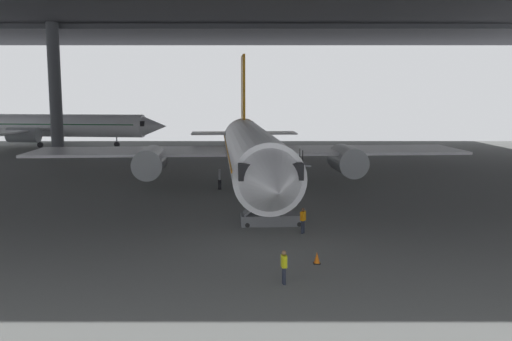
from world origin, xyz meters
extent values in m
plane|color=slate|center=(0.00, 0.00, 0.00)|extent=(110.00, 110.00, 0.00)
cylinder|color=#4C4F54|center=(-27.39, 28.97, 8.98)|extent=(1.65, 1.65, 17.95)
cube|color=#4C4F54|center=(0.00, 30.25, 17.55)|extent=(115.50, 0.50, 0.70)
cylinder|color=white|center=(-0.64, -0.51, 3.69)|extent=(6.39, 31.33, 4.17)
cone|color=white|center=(0.61, -17.89, 3.69)|extent=(4.44, 5.29, 4.09)
cube|color=black|center=(0.42, -15.26, 4.21)|extent=(3.75, 3.17, 0.92)
cone|color=white|center=(-1.89, 16.88, 4.10)|extent=(4.02, 6.91, 3.55)
cube|color=orange|center=(-1.70, 14.25, 9.19)|extent=(0.57, 4.56, 6.83)
cube|color=white|center=(1.29, 13.33, 4.31)|extent=(5.54, 3.79, 0.16)
cube|color=white|center=(-4.54, 12.91, 4.31)|extent=(5.54, 3.79, 0.16)
cube|color=white|center=(9.78, 5.29, 3.27)|extent=(17.95, 8.82, 0.24)
cylinder|color=#9EA3A8|center=(7.85, 2.88, 2.54)|extent=(2.97, 5.60, 2.59)
cube|color=white|center=(-11.79, 3.74, 3.27)|extent=(17.95, 8.82, 0.24)
cylinder|color=#9EA3A8|center=(-9.54, 1.63, 2.54)|extent=(2.97, 5.60, 2.59)
cube|color=orange|center=(-0.64, -0.51, 4.00)|extent=(6.31, 29.06, 0.16)
cylinder|color=#9EA3A8|center=(0.10, -10.91, 1.25)|extent=(0.20, 0.20, 1.15)
cylinder|color=black|center=(0.10, -10.91, 0.45)|extent=(0.36, 0.92, 0.90)
cylinder|color=#9EA3A8|center=(1.82, 2.71, 1.25)|extent=(0.20, 0.20, 1.15)
cylinder|color=black|center=(1.82, 2.71, 0.45)|extent=(0.36, 0.92, 0.90)
cylinder|color=#9EA3A8|center=(-3.54, 2.33, 1.25)|extent=(0.20, 0.20, 1.15)
cylinder|color=black|center=(-3.54, 2.33, 0.45)|extent=(0.36, 0.92, 0.90)
cube|color=slate|center=(0.75, -11.06, 0.35)|extent=(4.17, 1.79, 0.70)
cube|color=slate|center=(0.75, -11.06, 2.30)|extent=(3.86, 1.57, 3.29)
cube|color=slate|center=(2.60, -10.92, 3.90)|extent=(1.19, 1.38, 0.12)
cylinder|color=black|center=(2.56, -10.32, 4.40)|extent=(0.06, 0.06, 1.00)
cylinder|color=black|center=(2.64, -11.52, 4.40)|extent=(0.06, 0.06, 1.00)
cylinder|color=black|center=(2.36, -10.24, 0.15)|extent=(0.31, 0.14, 0.30)
cylinder|color=black|center=(2.46, -11.63, 0.15)|extent=(0.31, 0.14, 0.30)
cylinder|color=black|center=(-0.96, -10.48, 0.15)|extent=(0.31, 0.14, 0.30)
cylinder|color=black|center=(-0.86, -11.87, 0.15)|extent=(0.31, 0.14, 0.30)
cylinder|color=#232838|center=(0.95, -22.60, 0.39)|extent=(0.14, 0.14, 0.78)
cylinder|color=#232838|center=(0.91, -22.42, 0.39)|extent=(0.14, 0.14, 0.78)
cube|color=yellow|center=(0.93, -22.51, 1.05)|extent=(0.28, 0.39, 0.55)
cylinder|color=yellow|center=(0.97, -22.74, 1.08)|extent=(0.09, 0.09, 0.52)
cylinder|color=yellow|center=(0.89, -22.28, 1.08)|extent=(0.09, 0.09, 0.52)
sphere|color=#8C6647|center=(0.93, -22.51, 1.45)|extent=(0.21, 0.21, 0.21)
cylinder|color=#232838|center=(2.59, -13.30, 0.40)|extent=(0.14, 0.14, 0.80)
cylinder|color=#232838|center=(2.49, -13.45, 0.40)|extent=(0.14, 0.14, 0.80)
cube|color=orange|center=(2.54, -13.37, 1.08)|extent=(0.38, 0.42, 0.56)
cylinder|color=orange|center=(2.67, -13.18, 1.10)|extent=(0.09, 0.09, 0.54)
cylinder|color=orange|center=(2.42, -13.57, 1.10)|extent=(0.09, 0.09, 0.54)
sphere|color=brown|center=(2.54, -13.37, 1.48)|extent=(0.22, 0.22, 0.22)
cylinder|color=white|center=(-31.99, 44.18, 3.43)|extent=(27.59, 6.96, 3.67)
cone|color=white|center=(-16.78, 42.32, 3.43)|extent=(4.81, 4.10, 3.60)
cube|color=black|center=(-19.08, 42.60, 3.89)|extent=(2.93, 3.41, 0.81)
cube|color=white|center=(-43.60, 48.19, 3.98)|extent=(3.55, 5.00, 0.16)
cube|color=white|center=(-35.23, 54.15, 3.07)|extent=(8.48, 16.04, 0.24)
cylinder|color=#9EA3A8|center=(-33.48, 52.08, 2.43)|extent=(5.01, 2.84, 2.27)
cube|color=white|center=(-37.54, 35.28, 3.07)|extent=(8.48, 16.04, 0.24)
cylinder|color=#9EA3A8|center=(-35.34, 36.87, 2.43)|extent=(5.01, 2.84, 2.27)
cube|color=#19592D|center=(-31.99, 44.18, 3.71)|extent=(25.61, 6.79, 0.16)
cylinder|color=#9EA3A8|center=(-22.89, 43.06, 1.25)|extent=(0.20, 0.20, 1.15)
cylinder|color=black|center=(-22.89, 43.06, 0.45)|extent=(0.93, 0.41, 0.90)
cylinder|color=#9EA3A8|center=(-34.34, 46.92, 1.25)|extent=(0.20, 0.20, 1.15)
cylinder|color=black|center=(-34.34, 46.92, 0.45)|extent=(0.93, 0.41, 0.90)
cylinder|color=#9EA3A8|center=(-34.93, 42.09, 1.25)|extent=(0.20, 0.20, 1.15)
cylinder|color=black|center=(-34.93, 42.09, 0.45)|extent=(0.93, 0.41, 0.90)
cube|color=black|center=(2.73, -19.49, 0.02)|extent=(0.36, 0.36, 0.04)
cone|color=orange|center=(2.73, -19.49, 0.32)|extent=(0.30, 0.30, 0.56)
camera|label=1|loc=(-0.31, -46.16, 8.34)|focal=38.77mm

